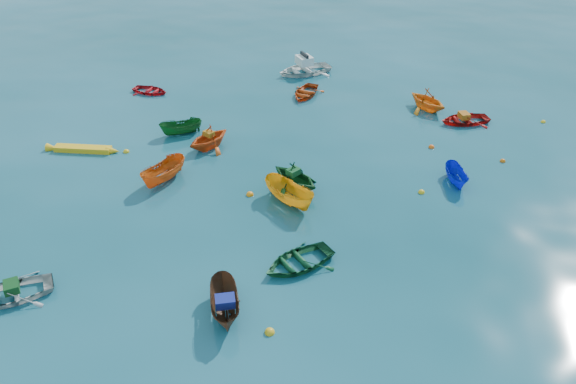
% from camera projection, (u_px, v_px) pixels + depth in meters
% --- Properties ---
extents(ground, '(160.00, 160.00, 0.00)m').
position_uv_depth(ground, '(251.00, 261.00, 23.80)').
color(ground, '#093C45').
rests_on(ground, ground).
extents(dinghy_white_near, '(3.86, 3.81, 0.66)m').
position_uv_depth(dinghy_white_near, '(12.00, 297.00, 22.02)').
color(dinghy_white_near, beige).
rests_on(dinghy_white_near, ground).
extents(sampan_brown_mid, '(2.35, 3.11, 1.14)m').
position_uv_depth(sampan_brown_mid, '(226.00, 313.00, 21.30)').
color(sampan_brown_mid, '#4F2F1C').
rests_on(sampan_brown_mid, ground).
extents(dinghy_orange_w, '(3.26, 3.46, 1.44)m').
position_uv_depth(dinghy_orange_w, '(209.00, 147.00, 32.18)').
color(dinghy_orange_w, '#E05015').
rests_on(dinghy_orange_w, ground).
extents(sampan_yellow_mid, '(3.39, 2.65, 1.24)m').
position_uv_depth(sampan_yellow_mid, '(290.00, 203.00, 27.46)').
color(sampan_yellow_mid, '#F2A615').
rests_on(sampan_yellow_mid, ground).
extents(dinghy_green_e, '(3.76, 3.90, 0.66)m').
position_uv_depth(dinghy_green_e, '(298.00, 265.00, 23.60)').
color(dinghy_green_e, '#114C28').
rests_on(dinghy_green_e, ground).
extents(dinghy_red_nw, '(2.61, 1.92, 0.53)m').
position_uv_depth(dinghy_red_nw, '(151.00, 93.00, 38.69)').
color(dinghy_red_nw, red).
rests_on(dinghy_red_nw, ground).
extents(sampan_orange_n, '(1.82, 3.21, 1.17)m').
position_uv_depth(sampan_orange_n, '(165.00, 181.00, 29.15)').
color(sampan_orange_n, '#D65814').
rests_on(sampan_orange_n, ground).
extents(dinghy_green_n, '(3.64, 3.47, 1.49)m').
position_uv_depth(dinghy_green_n, '(295.00, 188.00, 28.62)').
color(dinghy_green_n, '#10461C').
rests_on(dinghy_green_n, ground).
extents(dinghy_red_ne, '(3.73, 3.39, 0.63)m').
position_uv_depth(dinghy_red_ne, '(464.00, 123.00, 34.84)').
color(dinghy_red_ne, red).
rests_on(dinghy_red_ne, ground).
extents(sampan_blue_far, '(1.66, 2.52, 0.91)m').
position_uv_depth(sampan_blue_far, '(455.00, 182.00, 29.04)').
color(sampan_blue_far, '#0F1EC7').
rests_on(sampan_blue_far, ground).
extents(dinghy_red_far, '(2.31, 3.09, 0.61)m').
position_uv_depth(dinghy_red_far, '(305.00, 95.00, 38.34)').
color(dinghy_red_far, '#C64110').
rests_on(dinghy_red_far, ground).
extents(dinghy_orange_far, '(3.77, 3.69, 1.50)m').
position_uv_depth(dinghy_orange_far, '(426.00, 109.00, 36.44)').
color(dinghy_orange_far, orange).
rests_on(dinghy_orange_far, ground).
extents(sampan_green_far, '(2.59, 2.33, 0.99)m').
position_uv_depth(sampan_green_far, '(182.00, 134.00, 33.55)').
color(sampan_green_far, '#12501C').
rests_on(sampan_green_far, ground).
extents(kayak_yellow, '(3.96, 1.45, 0.40)m').
position_uv_depth(kayak_yellow, '(83.00, 151.00, 31.79)').
color(kayak_yellow, '#F3AF15').
rests_on(kayak_yellow, ground).
extents(motorboat_white, '(4.96, 4.89, 1.44)m').
position_uv_depth(motorboat_white, '(304.00, 73.00, 41.71)').
color(motorboat_white, silver).
rests_on(motorboat_white, ground).
extents(tarp_green_a, '(0.88, 0.89, 0.35)m').
position_uv_depth(tarp_green_a, '(11.00, 287.00, 21.78)').
color(tarp_green_a, '#104118').
rests_on(tarp_green_a, dinghy_white_near).
extents(tarp_blue_a, '(0.91, 0.83, 0.36)m').
position_uv_depth(tarp_blue_a, '(225.00, 301.00, 20.77)').
color(tarp_blue_a, navy).
rests_on(tarp_blue_a, sampan_brown_mid).
extents(tarp_orange_a, '(0.71, 0.63, 0.28)m').
position_uv_depth(tarp_orange_a, '(209.00, 134.00, 31.73)').
color(tarp_orange_a, '#AF6211').
rests_on(tarp_orange_a, dinghy_orange_w).
extents(tarp_green_b, '(0.73, 0.79, 0.31)m').
position_uv_depth(tarp_green_b, '(293.00, 172.00, 28.18)').
color(tarp_green_b, '#134F23').
rests_on(tarp_green_b, dinghy_green_n).
extents(tarp_orange_b, '(0.83, 0.89, 0.35)m').
position_uv_depth(tarp_orange_b, '(464.00, 115.00, 34.55)').
color(tarp_orange_b, '#B65E12').
rests_on(tarp_orange_b, dinghy_red_ne).
extents(buoy_ye_a, '(0.38, 0.38, 0.38)m').
position_uv_depth(buoy_ye_a, '(270.00, 333.00, 20.47)').
color(buoy_ye_a, gold).
rests_on(buoy_ye_a, ground).
extents(buoy_or_c, '(0.37, 0.37, 0.37)m').
position_uv_depth(buoy_or_c, '(250.00, 195.00, 28.05)').
color(buoy_or_c, orange).
rests_on(buoy_or_c, ground).
extents(buoy_ye_c, '(0.33, 0.33, 0.33)m').
position_uv_depth(buoy_ye_c, '(421.00, 193.00, 28.22)').
color(buoy_ye_c, gold).
rests_on(buoy_ye_c, ground).
extents(buoy_or_d, '(0.31, 0.31, 0.31)m').
position_uv_depth(buoy_or_d, '(503.00, 161.00, 30.82)').
color(buoy_or_d, '#D25B0B').
rests_on(buoy_or_d, ground).
extents(buoy_ye_d, '(0.35, 0.35, 0.35)m').
position_uv_depth(buoy_ye_d, '(126.00, 152.00, 31.70)').
color(buoy_ye_d, gold).
rests_on(buoy_ye_d, ground).
extents(buoy_or_e, '(0.34, 0.34, 0.34)m').
position_uv_depth(buoy_or_e, '(431.00, 148.00, 32.15)').
color(buoy_or_e, '#FF570D').
rests_on(buoy_or_e, ground).
extents(buoy_ye_e, '(0.30, 0.30, 0.30)m').
position_uv_depth(buoy_ye_e, '(543.00, 122.00, 34.86)').
color(buoy_ye_e, yellow).
rests_on(buoy_ye_e, ground).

